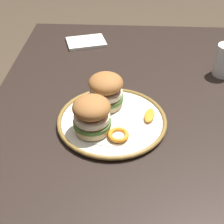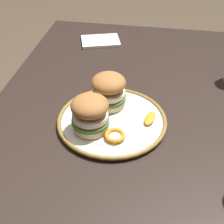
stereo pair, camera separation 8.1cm
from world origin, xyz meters
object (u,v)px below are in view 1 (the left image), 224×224
Objects in this scene: sandwich_half_left at (92,114)px; sandwich_half_right at (106,90)px; dinner_plate at (112,120)px; dining_table at (129,152)px.

sandwich_half_right is (0.12, -0.03, 0.00)m from sandwich_half_left.
dinner_plate is at bearing -46.12° from sandwich_half_left.
sandwich_half_left is (-0.02, 0.10, 0.16)m from dining_table.
dinner_plate is 0.09m from sandwich_half_left.
dinner_plate is 0.09m from sandwich_half_right.
dining_table is 11.70× the size of sandwich_half_left.
sandwich_half_right is at bearing -14.19° from sandwich_half_left.
sandwich_half_left is 0.12m from sandwich_half_right.
dining_table is at bearing -78.62° from sandwich_half_left.
dining_table is at bearing -117.61° from dinner_plate.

